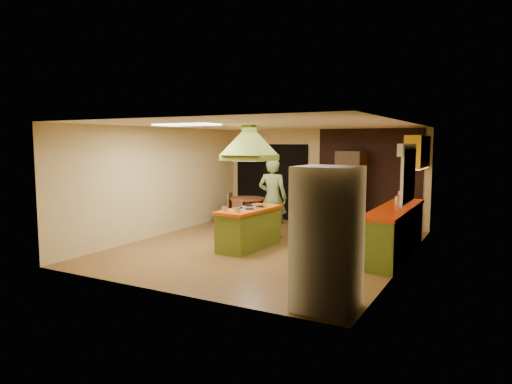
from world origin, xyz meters
The scene contains 21 objects.
ground centered at (0.00, 0.00, 0.00)m, with size 6.50×6.50×0.00m, color brown.
room_walls centered at (0.00, 0.00, 1.25)m, with size 5.50×6.50×6.50m.
ceiling_plane centered at (0.00, 0.00, 2.50)m, with size 6.50×6.50×0.00m, color silver.
brick_panel centered at (1.25, 3.23, 1.25)m, with size 2.64×0.03×2.50m, color #381E14.
nook_opening centered at (-1.50, 3.23, 1.05)m, with size 2.20×0.03×2.10m, color black.
right_counter centered at (2.45, 0.60, 0.46)m, with size 0.62×3.05×0.92m.
upper_cabinets centered at (2.57, 2.20, 1.95)m, with size 0.34×1.40×0.70m, color yellow.
window_right centered at (2.70, 0.40, 1.77)m, with size 0.12×1.35×1.06m.
fluor_panel centered at (-1.10, -1.20, 2.48)m, with size 1.20×0.60×0.03m, color white.
kitchen_island centered at (-0.26, -0.26, 0.42)m, with size 0.76×1.67×0.84m.
range_hood centered at (-0.26, -0.26, 2.25)m, with size 1.00×0.73×0.79m.
man centered at (-0.31, 0.91, 0.90)m, with size 0.66×0.43×1.81m, color #525E31.
refrigerator centered at (2.28, -2.78, 0.93)m, with size 0.76×0.72×1.86m, color white.
wall_oven centered at (0.87, 2.95, 0.97)m, with size 0.67×0.63×1.94m.
dining_table centered at (-1.69, 2.17, 0.49)m, with size 0.92×0.92×0.70m.
chair_left centered at (-2.39, 2.07, 0.40)m, with size 0.43×0.43×0.79m, color brown, non-canonical shape.
chair_near centered at (-1.44, 1.52, 0.37)m, with size 0.41×0.41×0.75m, color brown, non-canonical shape.
pendant_lamp centered at (-1.69, 2.17, 1.90)m, with size 0.33×0.33×0.22m, color #FF9E3F.
canister_large centered at (2.40, 1.49, 1.03)m, with size 0.15×0.15×0.22m, color beige.
canister_medium centered at (2.40, 1.59, 1.00)m, with size 0.12×0.12×0.17m, color beige.
canister_small centered at (2.40, 1.09, 0.99)m, with size 0.11×0.11×0.15m, color beige.
Camera 1 is at (4.20, -8.25, 2.15)m, focal length 32.00 mm.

